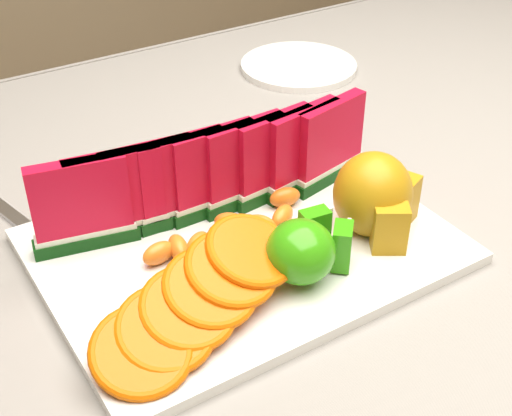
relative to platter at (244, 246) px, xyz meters
The scene contains 11 objects.
table 0.15m from the platter, 20.78° to the left, with size 1.40×0.90×0.75m.
tablecloth 0.11m from the platter, 20.78° to the left, with size 1.53×1.03×0.20m.
platter is the anchor object (origin of this frame).
apple_cluster 0.09m from the platter, 75.06° to the right, with size 0.10×0.09×0.06m.
pear_cluster 0.14m from the platter, 21.76° to the right, with size 0.10×0.11×0.09m.
side_plate 0.47m from the platter, 47.94° to the left, with size 0.20×0.20×0.01m.
fork 0.28m from the platter, 131.49° to the left, with size 0.05×0.19×0.00m.
watermelon_row 0.08m from the platter, 86.71° to the left, with size 0.39×0.07×0.10m.
orange_fan_front 0.13m from the platter, 139.59° to the right, with size 0.24×0.15×0.06m.
orange_fan_back 0.13m from the platter, 100.94° to the left, with size 0.28×0.10×0.04m.
tangerine_segments 0.02m from the platter, 140.46° to the left, with size 0.20×0.07×0.02m.
Camera 1 is at (-0.39, -0.53, 1.21)m, focal length 50.00 mm.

